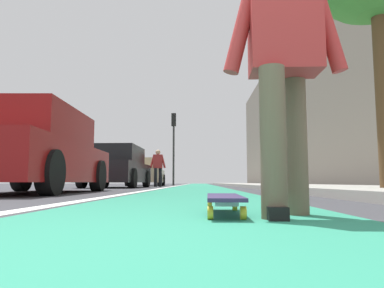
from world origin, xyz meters
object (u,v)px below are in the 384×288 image
object	(u,v)px
parked_car_mid	(117,168)
pedestrian_distant	(158,165)
parked_car_near	(33,153)
parked_car_far	(146,173)
skateboard	(224,199)
traffic_light	(174,136)
skater_person	(284,54)

from	to	relation	value
parked_car_mid	pedestrian_distant	size ratio (longest dim) A/B	2.72
parked_car_near	parked_car_mid	world-z (taller)	parked_car_near
parked_car_far	pedestrian_distant	distance (m)	4.44
parked_car_near	parked_car_mid	bearing A→B (deg)	0.07
parked_car_near	skateboard	bearing A→B (deg)	-143.75
parked_car_near	traffic_light	xyz separation A→B (m)	(16.15, -1.37, 2.37)
skater_person	parked_car_near	size ratio (longest dim) A/B	0.37
parked_car_far	parked_car_mid	bearing A→B (deg)	179.47
parked_car_near	parked_car_mid	distance (m)	6.77
traffic_light	pedestrian_distant	size ratio (longest dim) A/B	2.80
traffic_light	pedestrian_distant	bearing A→B (deg)	178.34
skateboard	pedestrian_distant	distance (m)	13.85
skateboard	traffic_light	distance (m)	20.73
skateboard	parked_car_mid	bearing A→B (deg)	15.90
parked_car_mid	pedestrian_distant	world-z (taller)	pedestrian_distant
parked_car_near	parked_car_far	bearing A→B (deg)	-0.23
skateboard	skater_person	world-z (taller)	skater_person
skateboard	parked_car_near	distance (m)	5.35
skateboard	skater_person	size ratio (longest dim) A/B	0.51
skateboard	parked_car_near	bearing A→B (deg)	36.25
parked_car_mid	pedestrian_distant	distance (m)	2.88
skateboard	pedestrian_distant	bearing A→B (deg)	8.17
parked_car_far	pedestrian_distant	bearing A→B (deg)	-165.35
pedestrian_distant	skateboard	bearing A→B (deg)	-171.83
skater_person	parked_car_mid	world-z (taller)	skater_person
parked_car_mid	parked_car_far	bearing A→B (deg)	-0.53
skateboard	pedestrian_distant	size ratio (longest dim) A/B	0.53
skater_person	parked_car_far	bearing A→B (deg)	10.72
skater_person	parked_car_near	distance (m)	5.65
traffic_light	skateboard	bearing A→B (deg)	-175.05
parked_car_mid	parked_car_near	bearing A→B (deg)	-179.93
parked_car_mid	skateboard	bearing A→B (deg)	-164.10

